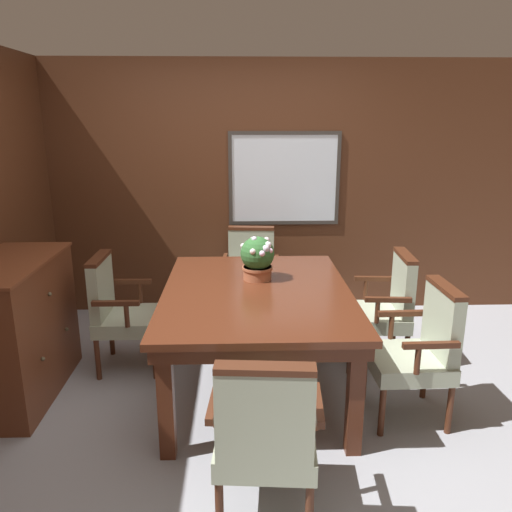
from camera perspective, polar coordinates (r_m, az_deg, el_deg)
ground_plane at (r=3.58m, az=-2.24°, el=-16.86°), size 14.00×14.00×0.00m
wall_back at (r=4.94m, az=-2.22°, el=7.55°), size 7.20×0.08×2.45m
dining_table at (r=3.51m, az=0.08°, el=-5.26°), size 1.30×1.71×0.76m
chair_right_near at (r=3.43m, az=18.22°, el=-9.94°), size 0.50×0.54×0.91m
chair_head_near at (r=2.49m, az=1.08°, el=-19.59°), size 0.55×0.53×0.91m
chair_left_far at (r=4.02m, az=-15.31°, el=-5.82°), size 0.49×0.53×0.91m
chair_head_far at (r=4.74m, az=-0.62°, el=-1.94°), size 0.55×0.53×0.91m
chair_right_far at (r=4.08m, az=14.51°, el=-5.46°), size 0.52×0.55×0.91m
potted_plant at (r=3.64m, az=0.17°, el=-0.18°), size 0.25×0.26×0.33m
sideboard_cabinet at (r=3.88m, az=-25.76°, el=-7.59°), size 0.54×1.08×0.99m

